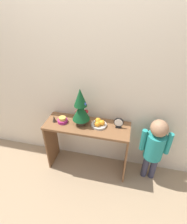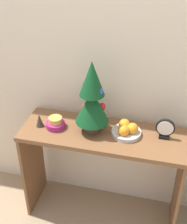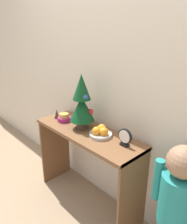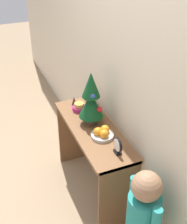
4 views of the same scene
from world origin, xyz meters
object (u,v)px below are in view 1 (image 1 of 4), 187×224
singing_bowl (63,120)px  child_figure (155,145)px  fruit_bowl (99,124)px  mini_tree (81,107)px  figurine (54,119)px  desk_clock (119,123)px

singing_bowl → child_figure: size_ratio=0.13×
fruit_bowl → mini_tree: bearing=-178.2°
fruit_bowl → figurine: (-0.57, -0.04, 0.01)m
mini_tree → fruit_bowl: (0.22, 0.01, -0.21)m
mini_tree → desk_clock: size_ratio=3.51×
fruit_bowl → desk_clock: bearing=5.5°
singing_bowl → child_figure: (1.15, 0.03, -0.20)m
child_figure → desk_clock: bearing=177.2°
fruit_bowl → desk_clock: size_ratio=1.37×
figurine → singing_bowl: bearing=6.8°
fruit_bowl → singing_bowl: 0.46m
mini_tree → singing_bowl: size_ratio=3.82×
desk_clock → mini_tree: bearing=-176.3°
mini_tree → singing_bowl: 0.32m
singing_bowl → desk_clock: size_ratio=0.92×
desk_clock → figurine: (-0.80, -0.07, -0.02)m
mini_tree → fruit_bowl: 0.30m
singing_bowl → child_figure: child_figure is taller
mini_tree → fruit_bowl: mini_tree is taller
mini_tree → desk_clock: 0.49m
mini_tree → desk_clock: bearing=3.7°
singing_bowl → desk_clock: (0.70, 0.05, 0.04)m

